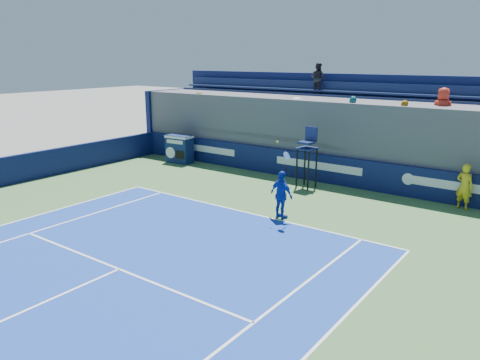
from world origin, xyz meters
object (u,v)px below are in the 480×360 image
Objects in this scene: ball_person at (464,187)px; match_clock at (179,148)px; tennis_player at (282,195)px; umpire_chair at (307,151)px.

match_clock is at bearing 18.24° from ball_person.
ball_person reaches higher than match_clock.
match_clock is at bearing 154.02° from tennis_player.
umpire_chair is 0.96× the size of tennis_player.
match_clock is at bearing 177.42° from umpire_chair.
tennis_player is (1.16, -3.83, -0.71)m from umpire_chair.
ball_person is 0.63× the size of tennis_player.
ball_person is at bearing 7.52° from umpire_chair.
match_clock is 9.50m from tennis_player.
ball_person is 1.16× the size of match_clock.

